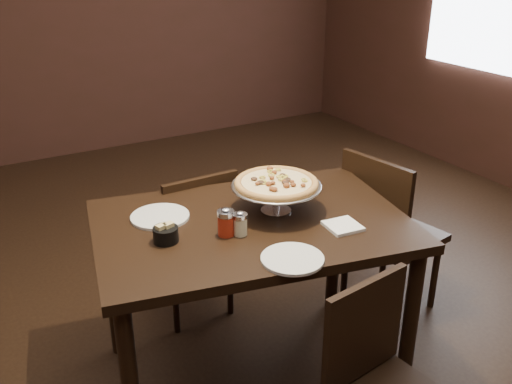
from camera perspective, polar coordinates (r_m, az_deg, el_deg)
room at (r=2.18m, az=-0.71°, el=11.32°), size 6.04×7.04×2.84m
dining_table at (r=2.43m, az=-0.43°, el=-5.14°), size 1.43×1.10×0.80m
pizza_stand at (r=2.41m, az=2.05°, el=0.85°), size 0.39×0.39×0.16m
parmesan_shaker at (r=2.25m, az=-1.59°, el=-3.18°), size 0.06×0.06×0.10m
pepper_flake_shaker at (r=2.24m, az=-3.04°, el=-3.04°), size 0.07×0.07×0.12m
packet_caddy at (r=2.23m, az=-9.03°, el=-4.17°), size 0.10×0.10×0.08m
napkin_stack at (r=2.35m, az=8.68°, el=-3.39°), size 0.14×0.14×0.01m
plate_left at (r=2.43m, az=-9.58°, el=-2.44°), size 0.25×0.25×0.01m
plate_near at (r=2.10m, az=3.65°, el=-6.68°), size 0.23×0.23×0.01m
serving_spatula at (r=2.32m, az=0.41°, el=-0.17°), size 0.13×0.13×0.02m
chair_far at (r=2.97m, az=-6.26°, el=-4.70°), size 0.40×0.40×0.84m
chair_near at (r=2.17m, az=12.58°, el=-18.20°), size 0.43×0.43×0.81m
chair_side at (r=3.05m, az=12.88°, el=-3.61°), size 0.49×0.49×0.91m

